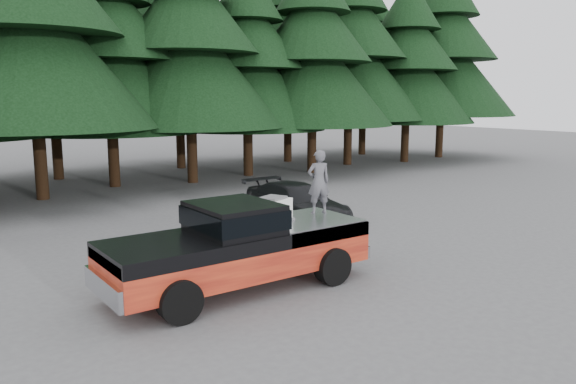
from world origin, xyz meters
TOP-DOWN VIEW (x-y plane):
  - ground at (0.00, 0.00)m, footprint 120.00×120.00m
  - pickup_truck at (-0.14, 0.48)m, footprint 6.00×2.04m
  - truck_cab at (-0.24, 0.48)m, footprint 1.66×1.90m
  - air_compressor at (0.89, 0.67)m, footprint 0.92×0.85m
  - man_on_bed at (2.33, 0.80)m, footprint 0.65×0.52m
  - parked_car at (4.84, 5.00)m, footprint 1.87×4.51m
  - treeline at (0.42, 17.20)m, footprint 60.15×16.05m

SIDE VIEW (x-z plane):
  - ground at x=0.00m, z-range 0.00..0.00m
  - parked_car at x=4.84m, z-range 0.00..1.30m
  - pickup_truck at x=-0.14m, z-range 0.00..1.33m
  - air_compressor at x=0.89m, z-range 1.33..1.84m
  - truck_cab at x=-0.24m, z-range 1.33..1.92m
  - man_on_bed at x=2.33m, z-range 1.33..2.88m
  - treeline at x=0.42m, z-range -1.03..16.47m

